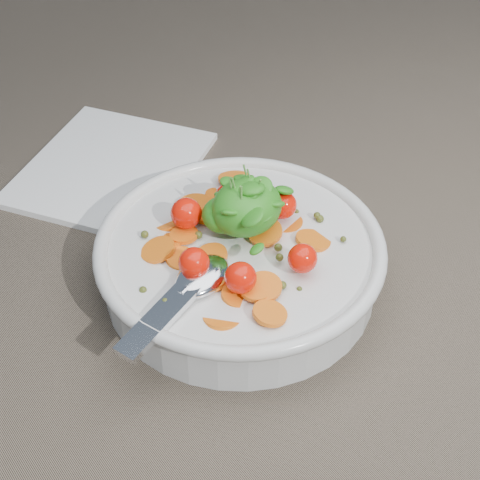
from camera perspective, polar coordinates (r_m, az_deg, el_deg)
ground at (r=0.63m, az=-2.78°, el=-2.99°), size 6.00×6.00×0.00m
bowl at (r=0.61m, az=-0.04°, el=-1.48°), size 0.26×0.24×0.10m
napkin at (r=0.76m, az=-10.00°, el=5.49°), size 0.24×0.23×0.01m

